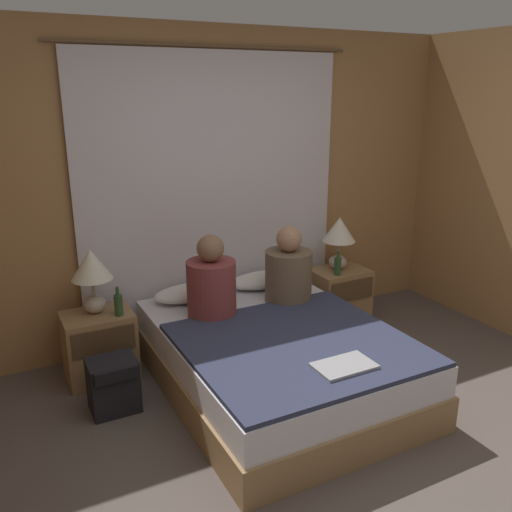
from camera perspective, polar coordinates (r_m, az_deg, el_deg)
name	(u,v)px	position (r m, az deg, el deg)	size (l,w,h in m)	color
ground_plane	(367,475)	(3.27, 11.62, -21.68)	(16.00, 16.00, 0.00)	#564C47
wall_back	(211,188)	(4.45, -4.77, 7.10)	(4.54, 0.06, 2.50)	#A37547
curtain_panel	(214,200)	(4.41, -4.43, 5.92)	(2.40, 0.03, 2.34)	silver
bed	(275,359)	(3.85, 2.04, -10.80)	(1.46, 1.95, 0.45)	#99754C
nightstand_left	(100,346)	(4.13, -16.13, -9.04)	(0.49, 0.38, 0.50)	#937047
nightstand_right	(339,296)	(4.91, 8.71, -4.18)	(0.49, 0.38, 0.50)	#937047
lamp_left	(92,270)	(3.95, -16.92, -1.46)	(0.29, 0.29, 0.47)	#B2A899
lamp_right	(339,234)	(4.77, 8.74, 2.28)	(0.29, 0.29, 0.47)	#B2A899
pillow_left	(191,293)	(4.26, -6.91, -3.85)	(0.58, 0.30, 0.12)	white
pillow_right	(263,280)	(4.51, 0.75, -2.52)	(0.58, 0.30, 0.12)	white
blanket_on_bed	(297,344)	(3.53, 4.33, -9.23)	(1.40, 1.33, 0.03)	#2D334C
person_left_in_bed	(211,284)	(3.89, -4.73, -2.95)	(0.35, 0.35, 0.61)	brown
person_right_in_bed	(288,272)	(4.17, 3.44, -1.66)	(0.36, 0.36, 0.59)	brown
beer_bottle_on_left_stand	(118,304)	(3.94, -14.28, -4.96)	(0.06, 0.06, 0.21)	#2D4C28
beer_bottle_on_right_stand	(338,266)	(4.68, 8.59, -1.02)	(0.06, 0.06, 0.21)	#2D4C28
laptop_on_bed	(344,366)	(3.26, 9.26, -11.33)	(0.36, 0.22, 0.02)	#9EA0A5
backpack_on_floor	(113,382)	(3.73, -14.80, -12.70)	(0.31, 0.28, 0.36)	black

